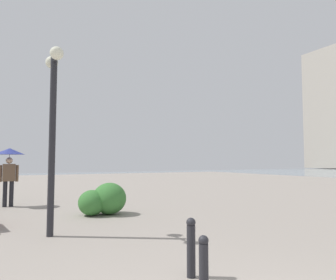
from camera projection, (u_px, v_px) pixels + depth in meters
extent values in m
cylinder|color=#232328|center=(52.00, 145.00, 6.72)|extent=(0.14, 0.14, 3.85)
cylinder|color=#232328|center=(54.00, 62.00, 6.85)|extent=(0.70, 0.06, 0.06)
sphere|color=#EAEACC|center=(57.00, 53.00, 6.54)|extent=(0.28, 0.28, 0.28)
sphere|color=#EAEACC|center=(52.00, 62.00, 7.16)|extent=(0.28, 0.28, 0.28)
cylinder|color=black|center=(11.00, 193.00, 10.93)|extent=(0.14, 0.14, 0.90)
cylinder|color=black|center=(5.00, 194.00, 10.84)|extent=(0.14, 0.14, 0.90)
cube|color=brown|center=(9.00, 173.00, 10.93)|extent=(0.24, 0.40, 0.60)
sphere|color=tan|center=(9.00, 160.00, 10.96)|extent=(0.22, 0.22, 0.22)
cylinder|color=brown|center=(17.00, 173.00, 11.06)|extent=(0.10, 0.10, 0.58)
cylinder|color=brown|center=(0.00, 174.00, 10.81)|extent=(0.10, 0.10, 0.58)
cone|color=navy|center=(10.00, 151.00, 10.98)|extent=(1.00, 1.00, 0.22)
cylinder|color=gray|center=(9.00, 163.00, 10.96)|extent=(0.02, 0.02, 0.80)
cylinder|color=#232328|center=(204.00, 266.00, 3.91)|extent=(0.12, 0.12, 0.55)
sphere|color=#232328|center=(203.00, 240.00, 3.93)|extent=(0.13, 0.13, 0.13)
cylinder|color=#232328|center=(191.00, 251.00, 4.31)|extent=(0.12, 0.12, 0.70)
sphere|color=#232328|center=(191.00, 222.00, 4.33)|extent=(0.13, 0.13, 0.13)
ellipsoid|color=#387533|center=(92.00, 203.00, 9.13)|extent=(0.87, 0.78, 0.74)
ellipsoid|color=#387533|center=(109.00, 198.00, 9.38)|extent=(1.10, 0.99, 0.93)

